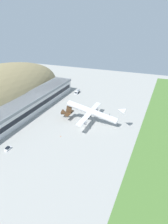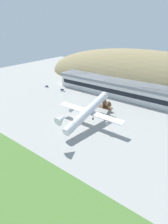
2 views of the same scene
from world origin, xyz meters
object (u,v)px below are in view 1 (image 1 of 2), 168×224
terminal_building (29,104)px  traffic_cone_0 (61,136)px  fuel_truck (77,92)px  service_car_1 (8,148)px  cargo_airplane (91,112)px

terminal_building → traffic_cone_0: bearing=-121.5°
fuel_truck → service_car_1: bearing=-179.3°
traffic_cone_0 → service_car_1: bearing=138.4°
terminal_building → cargo_airplane: size_ratio=2.53×
service_car_1 → fuel_truck: 102.02m
terminal_building → service_car_1: terminal_building is taller
service_car_1 → traffic_cone_0: service_car_1 is taller
cargo_airplane → service_car_1: 59.11m
terminal_building → fuel_truck: terminal_building is taller
terminal_building → service_car_1: 52.52m
traffic_cone_0 → terminal_building: bearing=58.5°
terminal_building → traffic_cone_0: terminal_building is taller
traffic_cone_0 → cargo_airplane: bearing=-22.8°
service_car_1 → cargo_airplane: bearing=-32.9°
terminal_building → service_car_1: (-48.59, -18.98, -6.04)m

